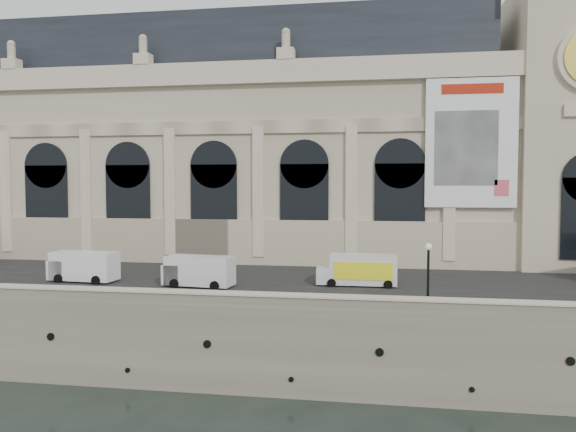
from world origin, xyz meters
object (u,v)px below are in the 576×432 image
van_c (196,271)px  lamp_right (428,277)px  box_truck (359,270)px  van_b (81,267)px

van_c → lamp_right: lamp_right is taller
van_c → box_truck: size_ratio=0.90×
van_b → box_truck: 25.02m
van_b → van_c: (11.12, -0.78, -0.03)m
box_truck → lamp_right: lamp_right is taller
box_truck → lamp_right: bearing=-60.0°
lamp_right → van_b: bearing=167.0°
box_truck → lamp_right: 10.29m
van_b → lamp_right: 30.88m
van_b → van_c: 11.14m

